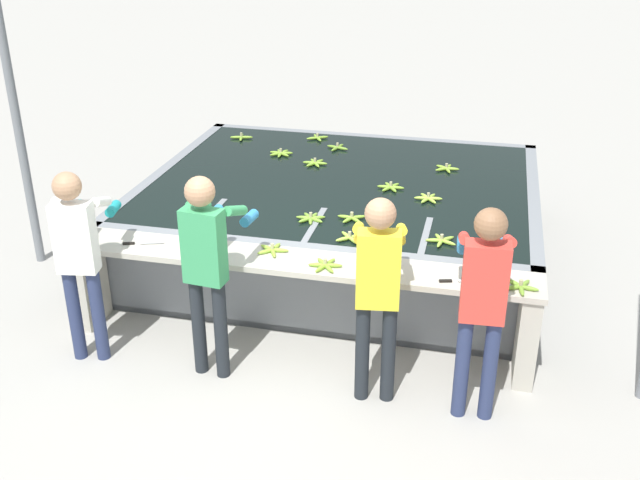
# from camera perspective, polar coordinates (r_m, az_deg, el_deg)

# --- Properties ---
(ground_plane) EXTENTS (80.00, 80.00, 0.00)m
(ground_plane) POSITION_cam_1_polar(r_m,az_deg,el_deg) (6.45, -2.45, -9.22)
(ground_plane) COLOR #A3A099
(ground_plane) RESTS_ON ground
(wash_tank) EXTENTS (4.07, 3.41, 0.86)m
(wash_tank) POSITION_cam_1_polar(r_m,az_deg,el_deg) (8.08, 1.56, 1.65)
(wash_tank) COLOR gray
(wash_tank) RESTS_ON ground
(work_ledge) EXTENTS (4.07, 0.45, 0.86)m
(work_ledge) POSITION_cam_1_polar(r_m,az_deg,el_deg) (6.32, -2.00, -3.57)
(work_ledge) COLOR #B7B2A3
(work_ledge) RESTS_ON ground
(worker_0) EXTENTS (0.48, 0.74, 1.68)m
(worker_0) POSITION_cam_1_polar(r_m,az_deg,el_deg) (6.34, -17.94, -0.67)
(worker_0) COLOR navy
(worker_0) RESTS_ON ground
(worker_1) EXTENTS (0.45, 0.73, 1.73)m
(worker_1) POSITION_cam_1_polar(r_m,az_deg,el_deg) (5.88, -8.63, -1.38)
(worker_1) COLOR #1E2328
(worker_1) RESTS_ON ground
(worker_2) EXTENTS (0.47, 0.74, 1.69)m
(worker_2) POSITION_cam_1_polar(r_m,az_deg,el_deg) (5.54, 4.44, -3.18)
(worker_2) COLOR #1E2328
(worker_2) RESTS_ON ground
(worker_3) EXTENTS (0.43, 0.73, 1.71)m
(worker_3) POSITION_cam_1_polar(r_m,az_deg,el_deg) (5.45, 12.32, -4.10)
(worker_3) COLOR navy
(worker_3) RESTS_ON ground
(banana_bunch_floating_0) EXTENTS (0.28, 0.28, 0.08)m
(banana_bunch_floating_0) POSITION_cam_1_polar(r_m,az_deg,el_deg) (8.93, 1.34, 7.07)
(banana_bunch_floating_0) COLOR #75A333
(banana_bunch_floating_0) RESTS_ON wash_tank
(banana_bunch_floating_1) EXTENTS (0.28, 0.26, 0.08)m
(banana_bunch_floating_1) POSITION_cam_1_polar(r_m,az_deg,el_deg) (8.40, -0.39, 5.90)
(banana_bunch_floating_1) COLOR #7FAD33
(banana_bunch_floating_1) RESTS_ON wash_tank
(banana_bunch_floating_2) EXTENTS (0.27, 0.28, 0.08)m
(banana_bunch_floating_2) POSITION_cam_1_polar(r_m,az_deg,el_deg) (6.94, -0.72, 1.67)
(banana_bunch_floating_2) COLOR #75A333
(banana_bunch_floating_2) RESTS_ON wash_tank
(banana_bunch_floating_3) EXTENTS (0.24, 0.24, 0.08)m
(banana_bunch_floating_3) POSITION_cam_1_polar(r_m,az_deg,el_deg) (6.56, 2.27, 0.19)
(banana_bunch_floating_3) COLOR #9EC642
(banana_bunch_floating_3) RESTS_ON wash_tank
(banana_bunch_floating_4) EXTENTS (0.28, 0.27, 0.08)m
(banana_bunch_floating_4) POSITION_cam_1_polar(r_m,az_deg,el_deg) (7.48, 8.25, 3.17)
(banana_bunch_floating_4) COLOR #9EC642
(banana_bunch_floating_4) RESTS_ON wash_tank
(banana_bunch_floating_5) EXTENTS (0.28, 0.28, 0.08)m
(banana_bunch_floating_5) POSITION_cam_1_polar(r_m,az_deg,el_deg) (8.73, -3.00, 6.62)
(banana_bunch_floating_5) COLOR #7FAD33
(banana_bunch_floating_5) RESTS_ON wash_tank
(banana_bunch_floating_6) EXTENTS (0.28, 0.28, 0.08)m
(banana_bunch_floating_6) POSITION_cam_1_polar(r_m,az_deg,el_deg) (9.36, -6.01, 7.80)
(banana_bunch_floating_6) COLOR #7FAD33
(banana_bunch_floating_6) RESTS_ON wash_tank
(banana_bunch_floating_7) EXTENTS (0.28, 0.26, 0.08)m
(banana_bunch_floating_7) POSITION_cam_1_polar(r_m,az_deg,el_deg) (7.72, 5.41, 4.04)
(banana_bunch_floating_7) COLOR #7FAD33
(banana_bunch_floating_7) RESTS_ON wash_tank
(banana_bunch_floating_8) EXTENTS (0.27, 0.28, 0.08)m
(banana_bunch_floating_8) POSITION_cam_1_polar(r_m,az_deg,el_deg) (6.96, 2.44, 1.71)
(banana_bunch_floating_8) COLOR #7FAD33
(banana_bunch_floating_8) RESTS_ON wash_tank
(banana_bunch_floating_9) EXTENTS (0.26, 0.26, 0.08)m
(banana_bunch_floating_9) POSITION_cam_1_polar(r_m,az_deg,el_deg) (9.29, -0.20, 7.80)
(banana_bunch_floating_9) COLOR #7FAD33
(banana_bunch_floating_9) RESTS_ON wash_tank
(banana_bunch_floating_10) EXTENTS (0.27, 0.28, 0.08)m
(banana_bunch_floating_10) POSITION_cam_1_polar(r_m,az_deg,el_deg) (8.34, 9.61, 5.40)
(banana_bunch_floating_10) COLOR #8CB738
(banana_bunch_floating_10) RESTS_ON wash_tank
(banana_bunch_floating_11) EXTENTS (0.27, 0.27, 0.08)m
(banana_bunch_floating_11) POSITION_cam_1_polar(r_m,az_deg,el_deg) (6.59, 9.25, -0.03)
(banana_bunch_floating_11) COLOR #93BC3D
(banana_bunch_floating_11) RESTS_ON wash_tank
(banana_bunch_ledge_0) EXTENTS (0.27, 0.28, 0.08)m
(banana_bunch_ledge_0) POSITION_cam_1_polar(r_m,az_deg,el_deg) (6.33, -3.65, -0.75)
(banana_bunch_ledge_0) COLOR #8CB738
(banana_bunch_ledge_0) RESTS_ON work_ledge
(banana_bunch_ledge_1) EXTENTS (0.28, 0.27, 0.08)m
(banana_bunch_ledge_1) POSITION_cam_1_polar(r_m,az_deg,el_deg) (5.95, 15.03, -3.45)
(banana_bunch_ledge_1) COLOR #75A333
(banana_bunch_ledge_1) RESTS_ON work_ledge
(banana_bunch_ledge_2) EXTENTS (0.28, 0.27, 0.08)m
(banana_bunch_ledge_2) POSITION_cam_1_polar(r_m,az_deg,el_deg) (6.06, 0.41, -1.93)
(banana_bunch_ledge_2) COLOR #7FAD33
(banana_bunch_ledge_2) RESTS_ON work_ledge
(knife_0) EXTENTS (0.34, 0.13, 0.02)m
(knife_0) POSITION_cam_1_polar(r_m,az_deg,el_deg) (6.65, -13.77, -0.24)
(knife_0) COLOR silver
(knife_0) RESTS_ON work_ledge
(knife_1) EXTENTS (0.34, 0.12, 0.02)m
(knife_1) POSITION_cam_1_polar(r_m,az_deg,el_deg) (5.94, 10.21, -3.07)
(knife_1) COLOR silver
(knife_1) RESTS_ON work_ledge
(support_post_left) EXTENTS (0.09, 0.09, 3.20)m
(support_post_left) POSITION_cam_1_polar(r_m,az_deg,el_deg) (8.13, -22.16, 8.73)
(support_post_left) COLOR slate
(support_post_left) RESTS_ON ground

